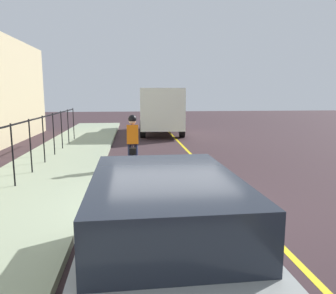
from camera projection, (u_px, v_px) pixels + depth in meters
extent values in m
plane|color=#36262A|center=(171.00, 209.00, 7.05)|extent=(80.00, 80.00, 0.00)
cube|color=yellow|center=(242.00, 206.00, 7.22)|extent=(36.00, 0.12, 0.01)
cube|color=#919F82|center=(6.00, 212.00, 6.67)|extent=(40.00, 3.20, 0.15)
cylinder|color=black|center=(13.00, 155.00, 8.18)|extent=(0.04, 0.04, 1.60)
cylinder|color=black|center=(30.00, 146.00, 9.61)|extent=(0.04, 0.04, 1.60)
cylinder|color=black|center=(44.00, 139.00, 11.04)|extent=(0.04, 0.04, 1.60)
cylinder|color=black|center=(54.00, 134.00, 12.47)|extent=(0.04, 0.04, 1.60)
cylinder|color=black|center=(62.00, 130.00, 13.91)|extent=(0.04, 0.04, 1.60)
cylinder|color=black|center=(68.00, 127.00, 15.34)|extent=(0.04, 0.04, 1.60)
cylinder|color=black|center=(74.00, 124.00, 16.77)|extent=(0.04, 0.04, 1.60)
torus|color=black|center=(133.00, 158.00, 10.99)|extent=(0.66, 0.07, 0.66)
torus|color=black|center=(133.00, 165.00, 9.96)|extent=(0.66, 0.07, 0.66)
cube|color=black|center=(133.00, 154.00, 10.44)|extent=(0.93, 0.06, 0.24)
cylinder|color=black|center=(133.00, 150.00, 10.26)|extent=(0.03, 0.03, 0.35)
cube|color=#D9630C|center=(133.00, 135.00, 10.24)|extent=(0.35, 0.37, 0.63)
sphere|color=tan|center=(132.00, 121.00, 10.22)|extent=(0.22, 0.22, 0.22)
sphere|color=black|center=(132.00, 119.00, 10.21)|extent=(0.26, 0.26, 0.26)
cylinder|color=#191E38|center=(130.00, 151.00, 10.29)|extent=(0.34, 0.13, 0.65)
cylinder|color=#191E38|center=(136.00, 151.00, 10.31)|extent=(0.34, 0.13, 0.65)
cube|color=black|center=(133.00, 151.00, 9.94)|extent=(0.24, 0.20, 0.18)
cube|color=#979B98|center=(167.00, 261.00, 3.54)|extent=(4.43, 1.86, 0.70)
cube|color=#1E232D|center=(165.00, 200.00, 3.64)|extent=(2.49, 1.62, 0.56)
cylinder|color=black|center=(209.00, 231.00, 5.17)|extent=(0.64, 0.23, 0.64)
cylinder|color=black|center=(100.00, 237.00, 4.96)|extent=(0.64, 0.23, 0.64)
cube|color=white|center=(162.00, 108.00, 19.46)|extent=(4.91, 2.72, 2.30)
cube|color=silver|center=(161.00, 109.00, 22.87)|extent=(1.97, 2.33, 1.90)
cylinder|color=black|center=(145.00, 123.00, 22.83)|extent=(0.98, 0.36, 0.96)
cylinder|color=black|center=(177.00, 122.00, 22.93)|extent=(0.98, 0.36, 0.96)
cylinder|color=black|center=(143.00, 129.00, 18.55)|extent=(0.98, 0.36, 0.96)
cylinder|color=black|center=(182.00, 129.00, 18.65)|extent=(0.98, 0.36, 0.96)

